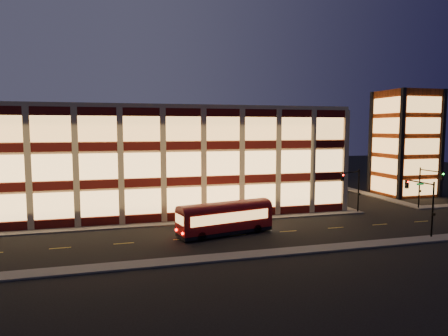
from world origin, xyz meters
name	(u,v)px	position (x,y,z in m)	size (l,w,h in m)	color
ground	(191,225)	(0.00, 0.00, 0.00)	(200.00, 200.00, 0.00)	black
sidewalk_office_south	(165,224)	(-3.00, 1.00, 0.07)	(54.00, 2.00, 0.15)	#514F4C
sidewalk_office_east	(302,193)	(23.00, 17.00, 0.07)	(2.00, 30.00, 0.15)	#514F4C
sidewalk_tower_west	(356,191)	(34.00, 17.00, 0.07)	(2.00, 30.00, 0.15)	#514F4C
sidewalk_near	(218,258)	(0.00, -13.00, 0.07)	(100.00, 2.00, 0.15)	#514F4C
office_building	(153,156)	(-2.91, 16.91, 7.25)	(50.45, 30.45, 14.50)	tan
stair_tower	(405,143)	(39.95, 11.95, 8.99)	(8.60, 8.60, 18.00)	#8C3814
traffic_signal_far	(353,184)	(22.21, 0.24, 4.11)	(3.79, 1.87, 6.00)	black
traffic_signal_right	(427,182)	(33.50, -0.62, 4.10)	(1.20, 4.37, 6.00)	black
traffic_signal_near	(423,197)	(23.50, -11.03, 4.13)	(0.32, 4.45, 6.00)	black
trolley_bus	(225,216)	(2.81, -5.30, 2.00)	(10.97, 5.00, 3.61)	#850707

